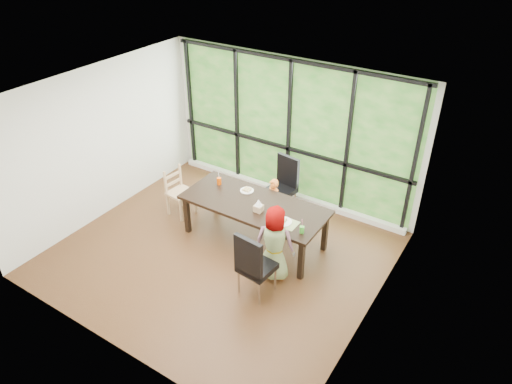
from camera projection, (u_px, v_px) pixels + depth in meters
ground at (221, 254)px, 7.70m from camera, size 5.00×5.00×0.00m
back_wall at (290, 130)px, 8.59m from camera, size 5.00×0.00×5.00m
foliage_backdrop at (290, 130)px, 8.58m from camera, size 4.80×0.02×2.65m
window_mullions at (289, 131)px, 8.55m from camera, size 4.80×0.06×2.65m
window_sill at (285, 192)px, 9.21m from camera, size 4.80×0.12×0.10m
dining_table at (254, 222)px, 7.81m from camera, size 2.41×1.03×0.75m
chair_window_leather at (281, 187)px, 8.45m from camera, size 0.53×0.53×1.08m
chair_interior_leather at (257, 263)px, 6.67m from camera, size 0.50×0.50×1.08m
chair_end_beech at (181, 193)px, 8.45m from camera, size 0.44×0.46×0.90m
child_toddler at (273, 202)px, 8.21m from camera, size 0.37×0.30×0.88m
child_older at (274, 243)px, 6.94m from camera, size 0.69×0.54×1.24m
placemat at (285, 223)px, 7.14m from camera, size 0.39×0.28×0.01m
plate_far at (247, 191)px, 7.93m from camera, size 0.23×0.23×0.01m
plate_near at (283, 222)px, 7.15m from camera, size 0.27×0.27×0.02m
orange_cup at (219, 181)px, 8.09m from camera, size 0.08×0.08×0.12m
green_cup at (302, 230)px, 6.91m from camera, size 0.07×0.07×0.11m
tissue_box at (259, 208)px, 7.38m from camera, size 0.13×0.13×0.11m
crepe_rolls_far at (247, 189)px, 7.91m from camera, size 0.15×0.12×0.04m
crepe_rolls_near at (283, 220)px, 7.14m from camera, size 0.10×0.12×0.04m
straw_white at (219, 176)px, 8.03m from camera, size 0.01×0.04×0.20m
straw_pink at (302, 224)px, 6.86m from camera, size 0.01×0.04×0.20m
tissue at (259, 202)px, 7.33m from camera, size 0.12×0.12×0.11m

